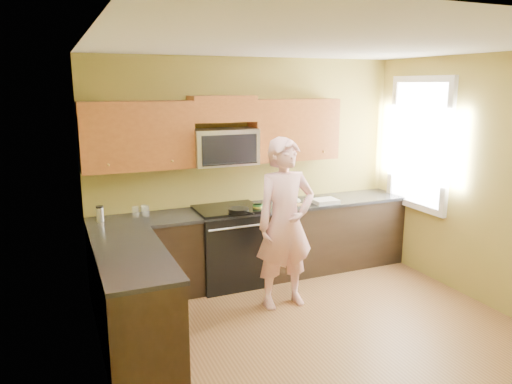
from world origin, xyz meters
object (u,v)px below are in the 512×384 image
woman (285,224)px  travel_mug (101,222)px  butter_tub (258,210)px  frying_pan (239,213)px  microwave (224,164)px  stove (229,246)px

woman → travel_mug: (-1.81, 0.86, -0.00)m
woman → butter_tub: woman is taller
frying_pan → travel_mug: size_ratio=2.36×
woman → frying_pan: 0.62m
microwave → travel_mug: (-1.44, -0.04, -0.53)m
woman → travel_mug: size_ratio=10.60×
stove → frying_pan: 0.54m
microwave → frying_pan: size_ratio=1.85×
frying_pan → microwave: bearing=75.0°
microwave → butter_tub: 0.67m
woman → travel_mug: bearing=153.9°
microwave → travel_mug: 1.54m
stove → woman: size_ratio=0.52×
stove → travel_mug: 1.51m
frying_pan → butter_tub: frying_pan is taller
butter_tub → travel_mug: travel_mug is taller
travel_mug → woman: bearing=-25.5°
stove → woman: 0.97m
woman → frying_pan: size_ratio=4.50×
frying_pan → butter_tub: size_ratio=3.42×
stove → microwave: size_ratio=1.25×
microwave → frying_pan: microwave is taller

